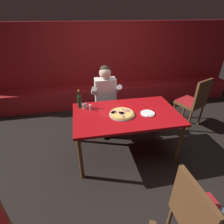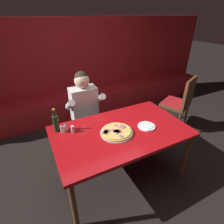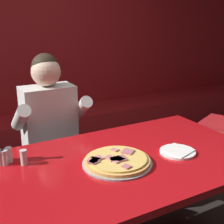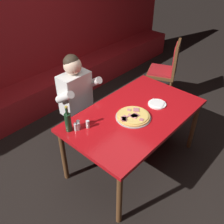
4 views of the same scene
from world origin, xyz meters
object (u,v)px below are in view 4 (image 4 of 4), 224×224
Objects in this scene: shaker_oregano at (78,124)px; diner_seated_blue_shirt at (80,101)px; pizza at (133,116)px; shaker_parmesan at (76,127)px; dining_chair_near_left at (167,68)px; plate_white_paper at (157,104)px; main_dining_table at (135,118)px; beer_bottle at (68,122)px; shaker_red_pepper_flakes at (78,127)px; shaker_black_pepper at (88,125)px.

shaker_oregano is 0.07× the size of diner_seated_blue_shirt.
shaker_oregano reaches higher than pizza.
dining_chair_near_left is at bearing 6.55° from shaker_parmesan.
plate_white_paper is 2.44× the size of shaker_parmesan.
main_dining_table is at bearing 165.20° from plate_white_paper.
shaker_red_pepper_flakes is at bearing -44.05° from beer_bottle.
shaker_oregano is 0.58m from diner_seated_blue_shirt.
pizza is 0.50m from shaker_black_pepper.
shaker_oregano is at bearing 18.36° from shaker_parmesan.
shaker_parmesan is (0.05, -0.05, -0.07)m from beer_bottle.
shaker_black_pepper is (0.16, -0.11, -0.07)m from beer_bottle.
dining_chair_near_left is (2.14, 0.25, -0.20)m from shaker_parmesan.
beer_bottle is 0.12m from shaker_red_pepper_flakes.
beer_bottle reaches higher than plate_white_paper.
beer_bottle is at bearing 157.78° from shaker_oregano.
main_dining_table is 5.39× the size of beer_bottle.
pizza is 1.69m from dining_chair_near_left.
plate_white_paper is at bearing -7.55° from pizza.
shaker_oregano is 0.05m from shaker_parmesan.
beer_bottle is at bearing 157.80° from plate_white_paper.
dining_chair_near_left reaches higher than plate_white_paper.
shaker_black_pepper is at bearing 158.06° from main_dining_table.
dining_chair_near_left reaches higher than main_dining_table.
dining_chair_near_left is (2.10, 0.23, -0.20)m from shaker_oregano.
beer_bottle is (-0.60, 0.35, 0.09)m from pizza.
main_dining_table is at bearing 22.79° from pizza.
plate_white_paper is at bearing -20.36° from shaker_parmesan.
shaker_oregano is at bearing 154.14° from main_dining_table.
diner_seated_blue_shirt is at bearing 173.87° from dining_chair_near_left.
main_dining_table is at bearing -161.35° from dining_chair_near_left.
main_dining_table is 18.30× the size of shaker_red_pepper_flakes.
main_dining_table is 0.67m from shaker_red_pepper_flakes.
main_dining_table is 0.33m from plate_white_paper.
shaker_black_pepper is at bearing -27.59° from shaker_parmesan.
beer_bottle reaches higher than shaker_black_pepper.
shaker_oregano is 2.12m from dining_chair_near_left.
dining_chair_near_left reaches higher than shaker_parmesan.
pizza is 0.70m from beer_bottle.
shaker_parmesan is at bearing 151.79° from pizza.
dining_chair_near_left is (1.71, -0.18, -0.11)m from diner_seated_blue_shirt.
diner_seated_blue_shirt is (0.44, 0.43, -0.09)m from shaker_parmesan.
shaker_parmesan is 0.08× the size of dining_chair_near_left.
dining_chair_near_left is at bearing 6.28° from shaker_oregano.
pizza is at bearing 172.45° from plate_white_paper.
pizza is at bearing -28.24° from shaker_red_pepper_flakes.
pizza reaches higher than main_dining_table.
shaker_oregano is at bearing 157.81° from plate_white_paper.
diner_seated_blue_shirt is at bearing 105.23° from main_dining_table.
shaker_black_pepper is (-0.44, 0.24, 0.02)m from pizza.
shaker_red_pepper_flakes is at bearing 157.17° from main_dining_table.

